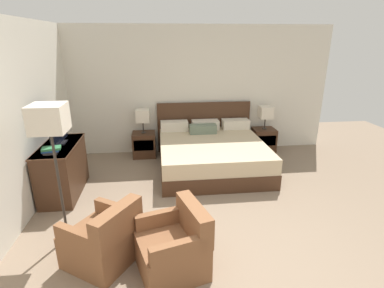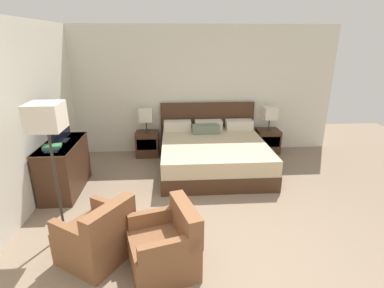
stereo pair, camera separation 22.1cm
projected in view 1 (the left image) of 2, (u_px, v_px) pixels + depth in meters
name	position (u px, v px, depth m)	size (l,w,h in m)	color
ground_plane	(223.00, 270.00, 3.33)	(11.53, 11.53, 0.00)	#84705B
wall_back	(188.00, 91.00, 6.51)	(6.26, 0.06, 2.72)	silver
wall_left	(20.00, 121.00, 4.12)	(0.06, 5.64, 2.72)	silver
bed	(211.00, 153.00, 5.90)	(2.07, 2.12, 1.11)	#422819
nightstand_left	(144.00, 144.00, 6.48)	(0.48, 0.43, 0.53)	#422819
nightstand_right	(263.00, 140.00, 6.77)	(0.48, 0.43, 0.53)	#422819
table_lamp_left	(143.00, 116.00, 6.27)	(0.28, 0.28, 0.51)	#332D28
table_lamp_right	(266.00, 113.00, 6.56)	(0.28, 0.28, 0.51)	#332D28
dresser	(62.00, 169.00, 4.86)	(0.53, 1.22, 0.85)	#422819
tv	(58.00, 125.00, 4.70)	(0.18, 0.75, 0.61)	black
book_red_cover	(51.00, 152.00, 4.37)	(0.19, 0.16, 0.04)	#383333
book_blue_cover	(51.00, 150.00, 4.36)	(0.23, 0.16, 0.03)	#234C8E
book_small_top	(51.00, 148.00, 4.35)	(0.26, 0.17, 0.03)	#2D7042
armchair_by_window	(104.00, 240.00, 3.37)	(0.95, 0.95, 0.76)	brown
armchair_companion	(175.00, 247.00, 3.26)	(0.85, 0.85, 0.76)	brown
floor_lamp	(50.00, 126.00, 3.37)	(0.38, 0.38, 1.75)	#332D28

